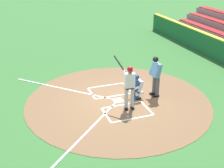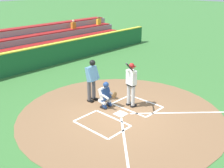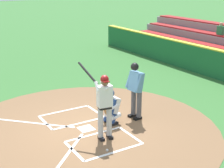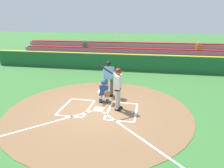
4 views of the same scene
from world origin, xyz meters
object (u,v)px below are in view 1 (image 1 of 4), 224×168
baseball (128,117)px  catcher (137,86)px  plate_umpire (156,74)px  batter (129,84)px

baseball → catcher: bearing=-34.7°
catcher → baseball: catcher is taller
plate_umpire → baseball: bearing=126.7°
plate_umpire → baseball: (-1.40, 1.87, -1.04)m
batter → plate_umpire: (0.72, -1.56, -0.02)m
batter → plate_umpire: 1.72m
batter → catcher: size_ratio=1.88×
batter → catcher: bearing=-41.9°
batter → baseball: size_ratio=28.76×
batter → catcher: 1.15m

